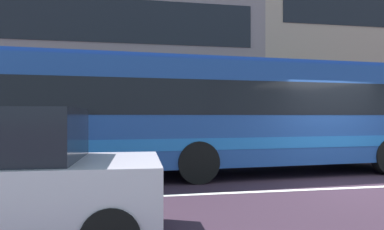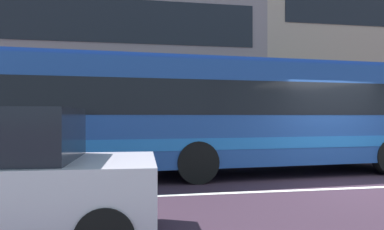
{
  "view_description": "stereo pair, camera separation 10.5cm",
  "coord_description": "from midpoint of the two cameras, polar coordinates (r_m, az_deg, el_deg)",
  "views": [
    {
      "loc": [
        -5.23,
        -7.05,
        1.59
      ],
      "look_at": [
        -3.47,
        2.31,
        1.62
      ],
      "focal_mm": 33.25,
      "sensor_mm": 36.0,
      "label": 1
    },
    {
      "loc": [
        -5.13,
        -7.07,
        1.59
      ],
      "look_at": [
        -3.47,
        2.31,
        1.62
      ],
      "focal_mm": 33.25,
      "sensor_mm": 36.0,
      "label": 2
    }
  ],
  "objects": [
    {
      "name": "lane_centre_line",
      "position": [
        8.9,
        26.25,
        -10.41
      ],
      "size": [
        60.0,
        0.16,
        0.01
      ],
      "primitive_type": "cube",
      "color": "silver",
      "rests_on": "ground_plane"
    },
    {
      "name": "hedge_row_far",
      "position": [
        13.25,
        -1.08,
        -5.06
      ],
      "size": [
        18.54,
        1.1,
        0.92
      ],
      "primitive_type": "cube",
      "color": "#28441F",
      "rests_on": "ground_plane"
    },
    {
      "name": "apartment_block_left",
      "position": [
        21.93,
        -18.3,
        9.56
      ],
      "size": [
        20.31,
        8.3,
        10.57
      ],
      "color": "gray",
      "rests_on": "ground_plane"
    },
    {
      "name": "ground_plane",
      "position": [
        8.9,
        26.25,
        -10.44
      ],
      "size": [
        160.0,
        160.0,
        0.0
      ],
      "primitive_type": "plane",
      "color": "#30202D"
    },
    {
      "name": "transit_bus",
      "position": [
        9.66,
        3.51,
        0.42
      ],
      "size": [
        11.5,
        3.23,
        3.06
      ],
      "color": "#1F468E",
      "rests_on": "ground_plane"
    }
  ]
}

